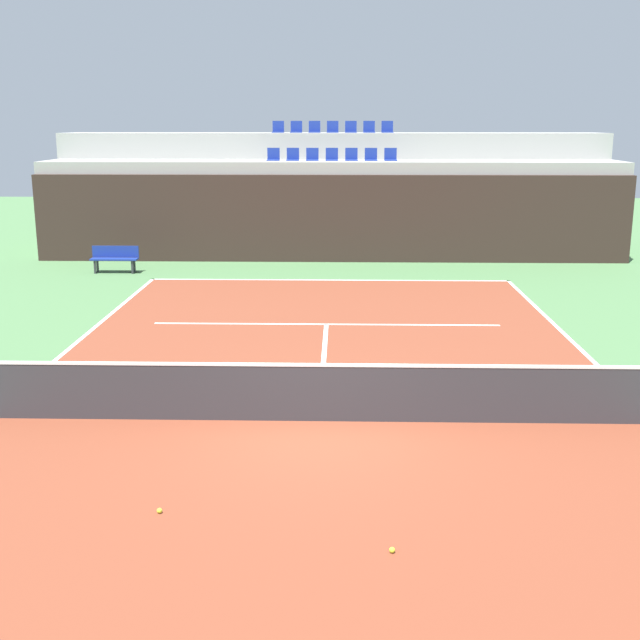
{
  "coord_description": "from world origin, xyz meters",
  "views": [
    {
      "loc": [
        0.33,
        -12.21,
        4.7
      ],
      "look_at": [
        -0.04,
        2.0,
        1.2
      ],
      "focal_mm": 45.12,
      "sensor_mm": 36.0,
      "label": 1
    }
  ],
  "objects": [
    {
      "name": "ground_plane",
      "position": [
        0.0,
        0.0,
        0.0
      ],
      "size": [
        80.0,
        80.0,
        0.0
      ],
      "primitive_type": "plane",
      "color": "#477042"
    },
    {
      "name": "back_wall",
      "position": [
        0.0,
        15.41,
        1.49
      ],
      "size": [
        20.45,
        0.3,
        2.97
      ],
      "primitive_type": "cube",
      "color": "#33231E",
      "rests_on": "ground_plane"
    },
    {
      "name": "tennis_ball_0",
      "position": [
        0.93,
        -4.07,
        0.04
      ],
      "size": [
        0.07,
        0.07,
        0.07
      ],
      "primitive_type": "sphere",
      "color": "#CCE033",
      "rests_on": "court_surface"
    },
    {
      "name": "seating_row_lower",
      "position": [
        0.0,
        16.86,
        3.51
      ],
      "size": [
        4.61,
        0.44,
        0.44
      ],
      "color": "navy",
      "rests_on": "stands_tier_lower"
    },
    {
      "name": "service_line_far",
      "position": [
        0.0,
        6.4,
        0.01
      ],
      "size": [
        8.26,
        0.1,
        0.0
      ],
      "primitive_type": "cube",
      "color": "white",
      "rests_on": "court_surface"
    },
    {
      "name": "centre_service_line",
      "position": [
        0.0,
        3.2,
        0.01
      ],
      "size": [
        0.1,
        6.4,
        0.0
      ],
      "primitive_type": "cube",
      "color": "white",
      "rests_on": "court_surface"
    },
    {
      "name": "stands_tier_upper",
      "position": [
        0.0,
        19.16,
        2.16
      ],
      "size": [
        20.45,
        2.4,
        4.32
      ],
      "primitive_type": "cube",
      "color": "#9E9E99",
      "rests_on": "ground_plane"
    },
    {
      "name": "court_surface",
      "position": [
        0.0,
        0.0,
        0.01
      ],
      "size": [
        11.0,
        24.0,
        0.01
      ],
      "primitive_type": "cube",
      "color": "brown",
      "rests_on": "ground_plane"
    },
    {
      "name": "tennis_net",
      "position": [
        0.0,
        0.0,
        0.51
      ],
      "size": [
        11.08,
        0.08,
        1.07
      ],
      "color": "black",
      "rests_on": "court_surface"
    },
    {
      "name": "player_bench",
      "position": [
        -6.92,
        13.11,
        0.51
      ],
      "size": [
        1.5,
        0.4,
        0.85
      ],
      "color": "navy",
      "rests_on": "ground_plane"
    },
    {
      "name": "baseline_far",
      "position": [
        0.0,
        11.95,
        0.01
      ],
      "size": [
        11.0,
        0.1,
        0.0
      ],
      "primitive_type": "cube",
      "color": "white",
      "rests_on": "court_surface"
    },
    {
      "name": "seating_row_upper",
      "position": [
        0.0,
        19.26,
        4.45
      ],
      "size": [
        4.61,
        0.44,
        0.44
      ],
      "color": "navy",
      "rests_on": "stands_tier_upper"
    },
    {
      "name": "tennis_ball_1",
      "position": [
        -1.89,
        -3.2,
        0.04
      ],
      "size": [
        0.07,
        0.07,
        0.07
      ],
      "primitive_type": "sphere",
      "color": "#CCE033",
      "rests_on": "court_surface"
    },
    {
      "name": "stands_tier_lower",
      "position": [
        0.0,
        16.76,
        1.69
      ],
      "size": [
        20.45,
        2.4,
        3.39
      ],
      "primitive_type": "cube",
      "color": "#9E9E99",
      "rests_on": "ground_plane"
    }
  ]
}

